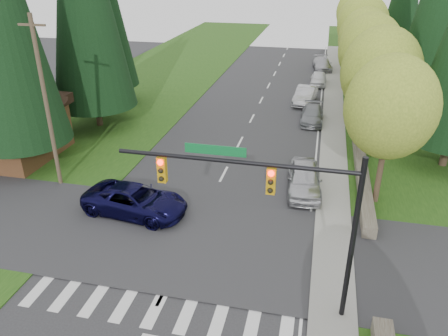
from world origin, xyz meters
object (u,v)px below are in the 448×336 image
(suv_navy, at_px, (135,201))
(parked_car_b, at_px, (312,115))
(parked_car_c, at_px, (305,95))
(parked_car_d, at_px, (318,79))
(parked_car_a, at_px, (304,179))
(parked_car_e, at_px, (322,64))

(suv_navy, height_order, parked_car_b, suv_navy)
(parked_car_c, xyz_separation_m, parked_car_d, (1.01, 7.08, -0.10))
(parked_car_a, xyz_separation_m, parked_car_d, (0.06, 24.63, -0.13))
(parked_car_a, bearing_deg, parked_car_b, 85.76)
(suv_navy, distance_m, parked_car_c, 23.41)
(parked_car_d, distance_m, parked_car_e, 7.16)
(parked_car_a, distance_m, parked_car_d, 24.63)
(parked_car_b, bearing_deg, parked_car_c, 99.24)
(parked_car_b, relative_size, parked_car_e, 0.88)
(parked_car_b, height_order, parked_car_c, parked_car_c)
(suv_navy, xyz_separation_m, parked_car_b, (8.66, 16.88, -0.14))
(parked_car_d, bearing_deg, parked_car_b, -90.54)
(suv_navy, relative_size, parked_car_d, 1.40)
(parked_car_c, distance_m, parked_car_e, 14.29)
(suv_navy, distance_m, parked_car_d, 30.46)
(suv_navy, xyz_separation_m, parked_car_d, (8.80, 29.16, -0.10))
(suv_navy, relative_size, parked_car_a, 1.18)
(parked_car_a, bearing_deg, suv_navy, -157.14)
(parked_car_d, xyz_separation_m, parked_car_e, (0.24, 7.16, 0.05))
(parked_car_d, height_order, parked_car_e, parked_car_e)
(parked_car_a, distance_m, parked_car_e, 31.78)
(parked_car_a, xyz_separation_m, parked_car_c, (-0.95, 17.55, -0.03))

